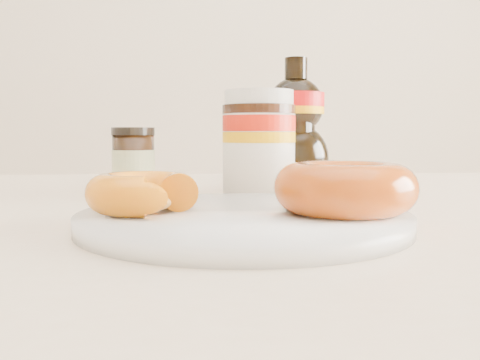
{
  "coord_description": "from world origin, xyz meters",
  "views": [
    {
      "loc": [
        -0.02,
        -0.47,
        0.83
      ],
      "look_at": [
        0.01,
        0.01,
        0.79
      ],
      "focal_mm": 40.0,
      "sensor_mm": 36.0,
      "label": 1
    }
  ],
  "objects": [
    {
      "name": "syrup_bottle",
      "position": [
        0.1,
        0.26,
        0.84
      ],
      "size": [
        0.1,
        0.09,
        0.18
      ],
      "primitive_type": null,
      "rotation": [
        0.0,
        0.0,
        -0.09
      ],
      "color": "black",
      "rests_on": "dining_table"
    },
    {
      "name": "dark_jar",
      "position": [
        -0.11,
        0.2,
        0.79
      ],
      "size": [
        0.05,
        0.05,
        0.08
      ],
      "rotation": [
        0.0,
        0.0,
        0.31
      ],
      "color": "black",
      "rests_on": "dining_table"
    },
    {
      "name": "plate",
      "position": [
        0.01,
        -0.04,
        0.76
      ],
      "size": [
        0.27,
        0.27,
        0.01
      ],
      "color": "white",
      "rests_on": "dining_table"
    },
    {
      "name": "donut_bitten",
      "position": [
        -0.07,
        -0.03,
        0.78
      ],
      "size": [
        0.09,
        0.09,
        0.03
      ],
      "primitive_type": "torus",
      "rotation": [
        0.0,
        0.0,
        -0.0
      ],
      "color": "orange",
      "rests_on": "plate"
    },
    {
      "name": "donut_whole",
      "position": [
        0.09,
        -0.05,
        0.78
      ],
      "size": [
        0.14,
        0.14,
        0.04
      ],
      "primitive_type": "torus",
      "rotation": [
        0.0,
        0.0,
        -0.31
      ],
      "color": "#9D3B0A",
      "rests_on": "plate"
    },
    {
      "name": "dining_table",
      "position": [
        0.0,
        0.1,
        0.67
      ],
      "size": [
        1.4,
        0.9,
        0.75
      ],
      "color": "beige",
      "rests_on": "ground"
    },
    {
      "name": "nutella_jar",
      "position": [
        0.04,
        0.21,
        0.82
      ],
      "size": [
        0.09,
        0.09,
        0.13
      ],
      "rotation": [
        0.0,
        0.0,
        0.41
      ],
      "color": "white",
      "rests_on": "dining_table"
    }
  ]
}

